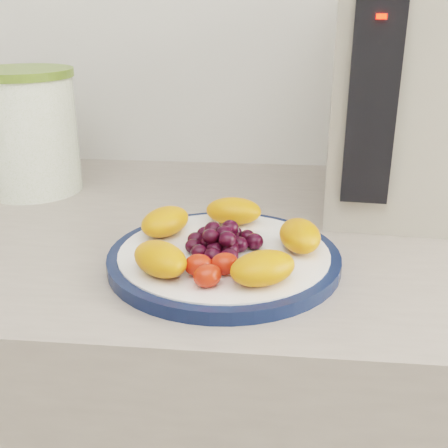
# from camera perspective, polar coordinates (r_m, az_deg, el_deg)

# --- Properties ---
(plate_rim) EXTENTS (0.26, 0.26, 0.01)m
(plate_rim) POSITION_cam_1_polar(r_m,az_deg,el_deg) (0.64, 0.00, -3.54)
(plate_rim) COLOR #0F1B3C
(plate_rim) RESTS_ON counter
(plate_face) EXTENTS (0.24, 0.24, 0.02)m
(plate_face) POSITION_cam_1_polar(r_m,az_deg,el_deg) (0.64, 0.00, -3.46)
(plate_face) COLOR white
(plate_face) RESTS_ON counter
(canister) EXTENTS (0.15, 0.15, 0.18)m
(canister) POSITION_cam_1_polar(r_m,az_deg,el_deg) (0.92, -19.19, 8.50)
(canister) COLOR #4F7315
(canister) RESTS_ON counter
(canister_lid) EXTENTS (0.15, 0.15, 0.01)m
(canister_lid) POSITION_cam_1_polar(r_m,az_deg,el_deg) (0.91, -19.93, 14.25)
(canister_lid) COLOR olive
(canister_lid) RESTS_ON canister
(appliance_body) EXTENTS (0.21, 0.28, 0.33)m
(appliance_body) POSITION_cam_1_polar(r_m,az_deg,el_deg) (0.84, 17.55, 12.87)
(appliance_body) COLOR #A69F8F
(appliance_body) RESTS_ON counter
(appliance_panel) EXTENTS (0.06, 0.02, 0.25)m
(appliance_panel) POSITION_cam_1_polar(r_m,az_deg,el_deg) (0.70, 14.84, 11.91)
(appliance_panel) COLOR black
(appliance_panel) RESTS_ON appliance_body
(appliance_led) EXTENTS (0.01, 0.01, 0.01)m
(appliance_led) POSITION_cam_1_polar(r_m,az_deg,el_deg) (0.68, 15.70, 19.64)
(appliance_led) COLOR #FF0C05
(appliance_led) RESTS_ON appliance_panel
(fruit_plate) EXTENTS (0.23, 0.22, 0.03)m
(fruit_plate) POSITION_cam_1_polar(r_m,az_deg,el_deg) (0.63, -0.14, -1.61)
(fruit_plate) COLOR orange
(fruit_plate) RESTS_ON plate_face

